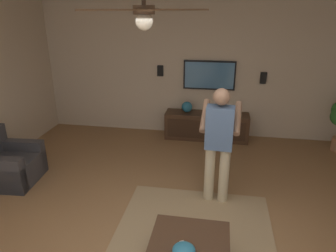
{
  "coord_description": "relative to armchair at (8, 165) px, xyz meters",
  "views": [
    {
      "loc": [
        -2.64,
        -0.46,
        2.6
      ],
      "look_at": [
        0.98,
        0.15,
        1.18
      ],
      "focal_mm": 33.31,
      "sensor_mm": 36.0,
      "label": 1
    }
  ],
  "objects": [
    {
      "name": "armchair",
      "position": [
        0.0,
        0.0,
        0.0
      ],
      "size": [
        0.86,
        0.87,
        0.82
      ],
      "rotation": [
        0.0,
        0.0,
        -1.5
      ],
      "color": "#38383D",
      "rests_on": "ground"
    },
    {
      "name": "remote_white",
      "position": [
        -1.45,
        -2.95,
        0.13
      ],
      "size": [
        0.16,
        0.1,
        0.02
      ],
      "primitive_type": "cube",
      "rotation": [
        0.0,
        0.0,
        3.55
      ],
      "color": "white",
      "rests_on": "coffee_table"
    },
    {
      "name": "bowl",
      "position": [
        -1.53,
        -2.96,
        0.17
      ],
      "size": [
        0.22,
        0.22,
        0.1
      ],
      "primitive_type": "ellipsoid",
      "color": "teal",
      "rests_on": "coffee_table"
    },
    {
      "name": "vase_round",
      "position": [
        2.26,
        -2.56,
        0.38
      ],
      "size": [
        0.22,
        0.22,
        0.22
      ],
      "primitive_type": "sphere",
      "color": "teal",
      "rests_on": "media_console"
    },
    {
      "name": "wall_speaker_right",
      "position": [
        2.48,
        -1.96,
        1.07
      ],
      "size": [
        0.06,
        0.12,
        0.22
      ],
      "primitive_type": "cube",
      "color": "black"
    },
    {
      "name": "wall_speaker_left",
      "position": [
        2.48,
        -4.04,
        0.99
      ],
      "size": [
        0.06,
        0.12,
        0.22
      ],
      "primitive_type": "cube",
      "color": "black"
    },
    {
      "name": "tv",
      "position": [
        2.47,
        -2.98,
        1.01
      ],
      "size": [
        0.05,
        1.05,
        0.59
      ],
      "rotation": [
        0.0,
        0.0,
        3.14
      ],
      "color": "black"
    },
    {
      "name": "person_standing",
      "position": [
        0.04,
        -3.23,
        0.65
      ],
      "size": [
        0.56,
        0.56,
        1.64
      ],
      "rotation": [
        0.0,
        0.0,
        -0.06
      ],
      "color": "#C6B793",
      "rests_on": "ground"
    },
    {
      "name": "wall_back_tv",
      "position": [
        2.56,
        -2.74,
        1.16
      ],
      "size": [
        0.1,
        6.69,
        2.87
      ],
      "primitive_type": "cube",
      "color": "#C6B299",
      "rests_on": "ground"
    },
    {
      "name": "media_console",
      "position": [
        2.23,
        -2.98,
        -0.0
      ],
      "size": [
        0.45,
        1.7,
        0.55
      ],
      "rotation": [
        0.0,
        0.0,
        3.14
      ],
      "color": "#422B1C",
      "rests_on": "ground"
    },
    {
      "name": "ceiling_fan",
      "position": [
        -0.92,
        -2.49,
        2.26
      ],
      "size": [
        1.2,
        1.14,
        0.46
      ],
      "color": "#4C3828"
    }
  ]
}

